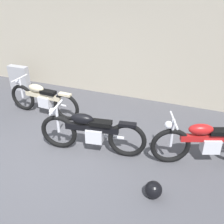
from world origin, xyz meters
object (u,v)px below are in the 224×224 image
stone_marker (19,78)px  helmet (153,190)px  motorcycle_cream (43,99)px  motorcycle_black (91,132)px  motorcycle_red (207,142)px

stone_marker → helmet: (4.83, -2.82, -0.23)m
helmet → motorcycle_cream: bearing=151.9°
stone_marker → motorcycle_black: motorcycle_black is taller
motorcycle_black → motorcycle_cream: 2.05m
helmet → motorcycle_red: bearing=59.1°
motorcycle_red → motorcycle_cream: 4.01m
stone_marker → motorcycle_black: 3.96m
stone_marker → motorcycle_black: bearing=-31.5°
motorcycle_black → stone_marker: bearing=-40.4°
helmet → stone_marker: bearing=149.8°
helmet → motorcycle_cream: 3.70m
motorcycle_red → motorcycle_cream: size_ratio=1.01×
helmet → motorcycle_red: (0.73, 1.22, 0.32)m
motorcycle_red → motorcycle_cream: bearing=-28.0°
helmet → motorcycle_black: bearing=152.7°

